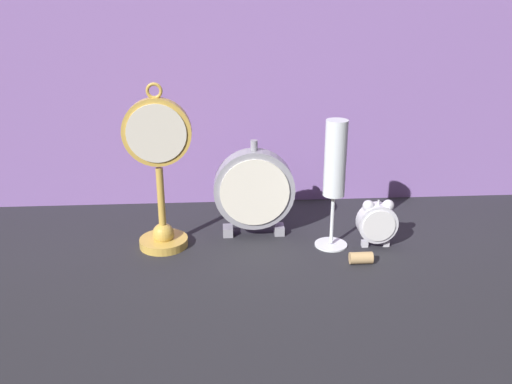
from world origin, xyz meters
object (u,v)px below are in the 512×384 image
(alarm_clock_twin_bell, at_px, (377,221))
(champagne_flute, at_px, (335,169))
(wine_cork, at_px, (361,257))
(pocket_watch_on_stand, at_px, (160,177))
(mantel_clock_silver, at_px, (253,190))

(alarm_clock_twin_bell, distance_m, champagne_flute, 0.14)
(champagne_flute, distance_m, wine_cork, 0.17)
(pocket_watch_on_stand, height_order, wine_cork, pocket_watch_on_stand)
(alarm_clock_twin_bell, relative_size, wine_cork, 2.30)
(pocket_watch_on_stand, height_order, mantel_clock_silver, pocket_watch_on_stand)
(alarm_clock_twin_bell, distance_m, mantel_clock_silver, 0.25)
(mantel_clock_silver, height_order, wine_cork, mantel_clock_silver)
(pocket_watch_on_stand, relative_size, champagne_flute, 1.27)
(pocket_watch_on_stand, relative_size, alarm_clock_twin_bell, 3.30)
(champagne_flute, height_order, wine_cork, champagne_flute)
(mantel_clock_silver, bearing_deg, pocket_watch_on_stand, -166.95)
(mantel_clock_silver, bearing_deg, champagne_flute, -21.87)
(mantel_clock_silver, bearing_deg, wine_cork, -35.15)
(pocket_watch_on_stand, height_order, alarm_clock_twin_bell, pocket_watch_on_stand)
(alarm_clock_twin_bell, relative_size, mantel_clock_silver, 0.49)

